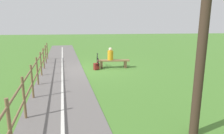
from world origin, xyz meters
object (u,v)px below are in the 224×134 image
at_px(backpack, 97,66).
at_px(bench, 113,62).
at_px(person_seated, 110,55).
at_px(bicycle, 98,62).
at_px(tree_mid_field, 202,45).

bearing_deg(backpack, bench, -161.41).
distance_m(bench, person_seated, 0.53).
bearing_deg(person_seated, backpack, 27.26).
bearing_deg(bench, bicycle, -14.48).
bearing_deg(bench, tree_mid_field, 101.13).
height_order(person_seated, backpack, person_seated).
bearing_deg(tree_mid_field, bench, -83.31).
height_order(bench, backpack, bench).
relative_size(bicycle, backpack, 4.05).
relative_size(person_seated, tree_mid_field, 0.15).
relative_size(bench, backpack, 5.05).
bearing_deg(backpack, person_seated, -157.18).
distance_m(person_seated, backpack, 1.19).
height_order(backpack, tree_mid_field, tree_mid_field).
relative_size(bench, tree_mid_field, 0.40).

